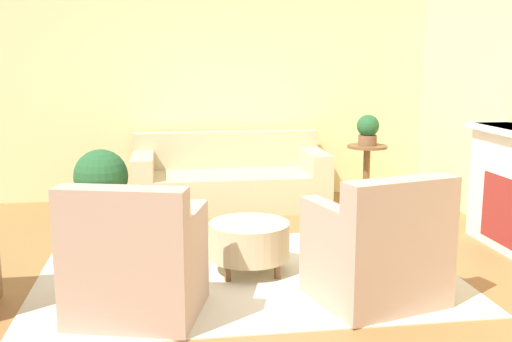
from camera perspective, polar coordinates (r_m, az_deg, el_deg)
ground_plane at (r=4.89m, az=-0.80°, el=-9.91°), size 16.00×16.00×0.00m
wall_back at (r=7.50m, az=-3.86°, el=8.18°), size 9.73×0.12×2.80m
rug at (r=4.89m, az=-0.80°, el=-9.85°), size 3.31×2.14×0.01m
couch at (r=7.06m, az=-2.55°, el=-0.93°), size 2.23×0.98×0.85m
armchair_left at (r=4.10m, az=-11.44°, el=-8.72°), size 0.99×0.93×0.93m
armchair_right at (r=4.35m, az=11.63°, el=-7.62°), size 0.99×0.93×0.93m
ottoman_table at (r=4.87m, az=-0.65°, el=-6.60°), size 0.66×0.66×0.41m
side_table at (r=7.20m, az=10.49°, el=0.51°), size 0.47×0.47×0.72m
potted_plant_on_side_table at (r=7.13m, az=10.61°, el=3.92°), size 0.26×0.26×0.36m
potted_plant_floor at (r=6.78m, az=-14.55°, el=-0.63°), size 0.59×0.59×0.75m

